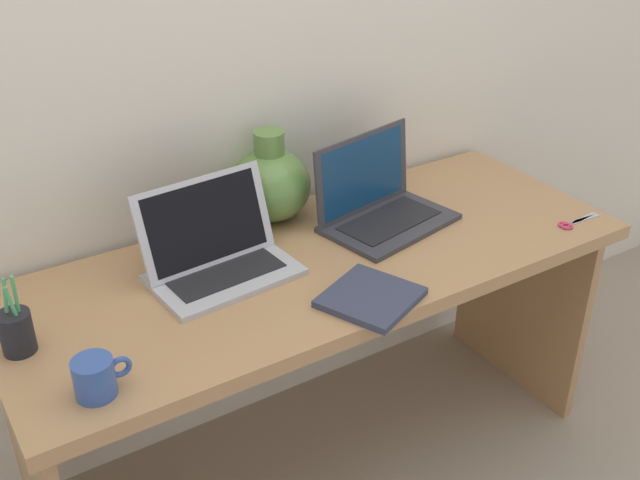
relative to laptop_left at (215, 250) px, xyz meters
name	(u,v)px	position (x,y,z in m)	size (l,w,h in m)	color
ground_plane	(320,460)	(0.26, -0.08, -0.79)	(6.00, 6.00, 0.00)	gray
back_wall	(247,43)	(0.26, 0.28, 0.41)	(4.40, 0.04, 2.40)	beige
desk	(320,303)	(0.26, -0.08, -0.21)	(1.65, 0.64, 0.72)	#AD7F51
laptop_left	(215,250)	(0.00, 0.00, 0.00)	(0.37, 0.26, 0.23)	#B2B2B7
laptop_right	(377,199)	(0.50, 0.01, 0.00)	(0.40, 0.30, 0.24)	#333338
green_vase	(270,183)	(0.26, 0.18, 0.05)	(0.23, 0.23, 0.26)	#5B843D
notebook_stack	(371,297)	(0.25, -0.31, -0.05)	(0.21, 0.20, 0.02)	#33384C
coffee_mug	(95,377)	(-0.40, -0.29, -0.02)	(0.12, 0.08, 0.08)	#335199
pen_cup	(16,331)	(-0.50, -0.07, -0.01)	(0.07, 0.07, 0.19)	black
scissors	(573,223)	(0.95, -0.30, -0.06)	(0.15, 0.04, 0.01)	#B7B7BC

